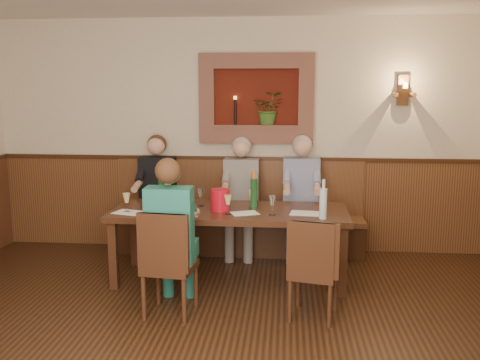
% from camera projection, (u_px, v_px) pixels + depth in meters
% --- Properties ---
extents(room_shell, '(6.04, 6.04, 2.82)m').
position_uv_depth(room_shell, '(199.00, 103.00, 3.46)').
color(room_shell, beige).
rests_on(room_shell, ground).
extents(wainscoting, '(6.02, 6.02, 1.15)m').
position_uv_depth(wainscoting, '(201.00, 293.00, 3.69)').
color(wainscoting, '#4E2816').
rests_on(wainscoting, ground).
extents(wall_niche, '(1.36, 0.30, 1.06)m').
position_uv_depth(wall_niche, '(260.00, 102.00, 6.35)').
color(wall_niche, '#51160B').
rests_on(wall_niche, ground).
extents(wall_sconce, '(0.25, 0.20, 0.35)m').
position_uv_depth(wall_sconce, '(403.00, 91.00, 6.16)').
color(wall_sconce, '#4E2816').
rests_on(wall_sconce, ground).
extents(dining_table, '(2.40, 0.90, 0.75)m').
position_uv_depth(dining_table, '(230.00, 217.00, 5.49)').
color(dining_table, black).
rests_on(dining_table, ground).
extents(bench, '(3.00, 0.45, 1.11)m').
position_uv_depth(bench, '(238.00, 226.00, 6.48)').
color(bench, '#381E0F').
rests_on(bench, ground).
extents(chair_near_left, '(0.47, 0.47, 0.96)m').
position_uv_depth(chair_near_left, '(169.00, 284.00, 4.70)').
color(chair_near_left, black).
rests_on(chair_near_left, ground).
extents(chair_near_right, '(0.48, 0.48, 0.90)m').
position_uv_depth(chair_near_right, '(313.00, 289.00, 4.64)').
color(chair_near_right, black).
rests_on(chair_near_right, ground).
extents(person_bench_left, '(0.42, 0.52, 1.43)m').
position_uv_depth(person_bench_left, '(156.00, 205.00, 6.41)').
color(person_bench_left, black).
rests_on(person_bench_left, ground).
extents(person_bench_mid, '(0.41, 0.51, 1.41)m').
position_uv_depth(person_bench_mid, '(241.00, 207.00, 6.32)').
color(person_bench_mid, '#595251').
rests_on(person_bench_mid, ground).
extents(person_bench_right, '(0.42, 0.52, 1.44)m').
position_uv_depth(person_bench_right, '(301.00, 207.00, 6.26)').
color(person_bench_right, navy).
rests_on(person_bench_right, ground).
extents(person_chair_front, '(0.41, 0.50, 1.40)m').
position_uv_depth(person_chair_front, '(172.00, 247.00, 4.78)').
color(person_chair_front, '#1B5F5F').
rests_on(person_chair_front, ground).
extents(spittoon_bucket, '(0.25, 0.25, 0.22)m').
position_uv_depth(spittoon_bucket, '(220.00, 200.00, 5.42)').
color(spittoon_bucket, red).
rests_on(spittoon_bucket, dining_table).
extents(wine_bottle_green_a, '(0.09, 0.09, 0.40)m').
position_uv_depth(wine_bottle_green_a, '(254.00, 193.00, 5.48)').
color(wine_bottle_green_a, '#19471E').
rests_on(wine_bottle_green_a, dining_table).
extents(wine_bottle_green_b, '(0.08, 0.08, 0.38)m').
position_uv_depth(wine_bottle_green_b, '(161.00, 191.00, 5.65)').
color(wine_bottle_green_b, '#19471E').
rests_on(wine_bottle_green_b, dining_table).
extents(water_bottle, '(0.09, 0.09, 0.38)m').
position_uv_depth(water_bottle, '(323.00, 203.00, 5.07)').
color(water_bottle, silver).
rests_on(water_bottle, dining_table).
extents(tasting_sheet_a, '(0.34, 0.29, 0.00)m').
position_uv_depth(tasting_sheet_a, '(129.00, 212.00, 5.34)').
color(tasting_sheet_a, white).
rests_on(tasting_sheet_a, dining_table).
extents(tasting_sheet_b, '(0.31, 0.27, 0.00)m').
position_uv_depth(tasting_sheet_b, '(245.00, 213.00, 5.31)').
color(tasting_sheet_b, white).
rests_on(tasting_sheet_b, dining_table).
extents(tasting_sheet_c, '(0.33, 0.25, 0.00)m').
position_uv_depth(tasting_sheet_c, '(306.00, 213.00, 5.31)').
color(tasting_sheet_c, white).
rests_on(tasting_sheet_c, dining_table).
extents(tasting_sheet_d, '(0.33, 0.27, 0.00)m').
position_uv_depth(tasting_sheet_d, '(182.00, 215.00, 5.24)').
color(tasting_sheet_d, white).
rests_on(tasting_sheet_d, dining_table).
extents(wine_glass_0, '(0.08, 0.08, 0.19)m').
position_uv_depth(wine_glass_0, '(272.00, 205.00, 5.24)').
color(wine_glass_0, white).
rests_on(wine_glass_0, dining_table).
extents(wine_glass_1, '(0.08, 0.08, 0.19)m').
position_uv_depth(wine_glass_1, '(176.00, 203.00, 5.35)').
color(wine_glass_1, '#D2C37D').
rests_on(wine_glass_1, dining_table).
extents(wine_glass_2, '(0.08, 0.08, 0.19)m').
position_uv_depth(wine_glass_2, '(322.00, 206.00, 5.21)').
color(wine_glass_2, white).
rests_on(wine_glass_2, dining_table).
extents(wine_glass_3, '(0.08, 0.08, 0.19)m').
position_uv_depth(wine_glass_3, '(156.00, 196.00, 5.67)').
color(wine_glass_3, white).
rests_on(wine_glass_3, dining_table).
extents(wine_glass_4, '(0.08, 0.08, 0.19)m').
position_uv_depth(wine_glass_4, '(228.00, 205.00, 5.26)').
color(wine_glass_4, '#D2C37D').
rests_on(wine_glass_4, dining_table).
extents(wine_glass_5, '(0.08, 0.08, 0.19)m').
position_uv_depth(wine_glass_5, '(127.00, 203.00, 5.36)').
color(wine_glass_5, '#D2C37D').
rests_on(wine_glass_5, dining_table).
extents(wine_glass_6, '(0.08, 0.08, 0.19)m').
position_uv_depth(wine_glass_6, '(201.00, 197.00, 5.62)').
color(wine_glass_6, white).
rests_on(wine_glass_6, dining_table).
extents(wine_glass_7, '(0.08, 0.08, 0.19)m').
position_uv_depth(wine_glass_7, '(252.00, 199.00, 5.52)').
color(wine_glass_7, '#D2C37D').
rests_on(wine_glass_7, dining_table).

